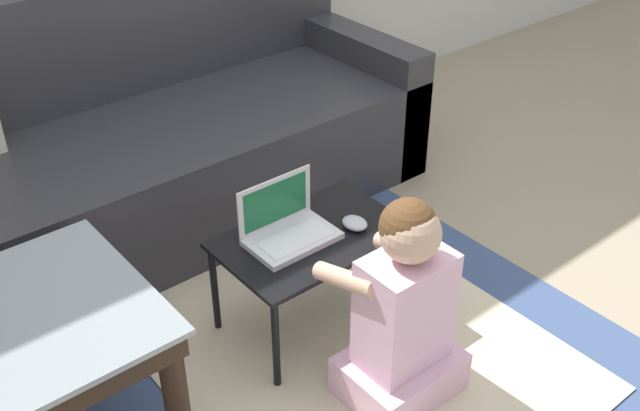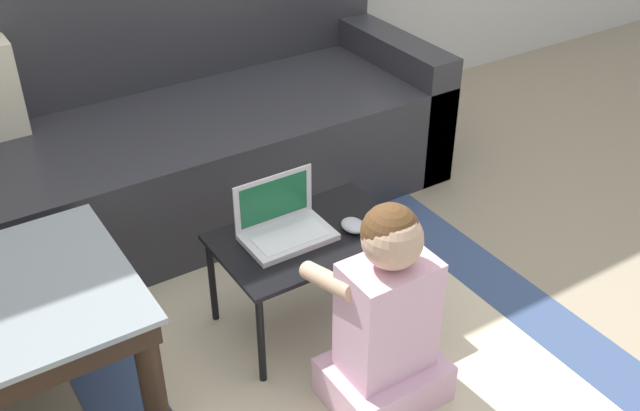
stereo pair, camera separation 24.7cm
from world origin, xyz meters
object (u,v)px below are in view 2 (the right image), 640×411
at_px(couch, 173,136).
at_px(computer_mouse, 353,225).
at_px(laptop_desk, 309,244).
at_px(person_seated, 386,320).
at_px(laptop, 285,228).

xyz_separation_m(couch, computer_mouse, (0.21, -1.02, 0.06)).
relative_size(couch, computer_mouse, 23.70).
distance_m(laptop_desk, computer_mouse, 0.16).
bearing_deg(person_seated, computer_mouse, 69.34).
bearing_deg(laptop, computer_mouse, -22.57).
relative_size(couch, laptop, 7.74).
bearing_deg(couch, computer_mouse, -78.51).
bearing_deg(laptop, laptop_desk, -25.71).
xyz_separation_m(couch, laptop, (-0.00, -0.93, 0.08)).
bearing_deg(couch, laptop_desk, -85.99).
distance_m(couch, laptop, 0.93).
bearing_deg(laptop, couch, 89.81).
height_order(couch, laptop_desk, couch).
height_order(laptop, computer_mouse, laptop).
distance_m(laptop, person_seated, 0.47).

